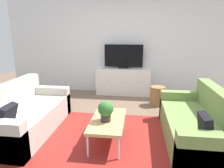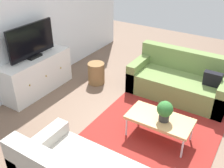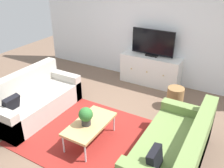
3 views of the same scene
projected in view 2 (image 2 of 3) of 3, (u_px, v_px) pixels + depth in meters
ground_plane at (141, 133)px, 4.06m from camera, size 10.00×10.00×0.00m
wall_back at (15, 23)px, 4.55m from camera, size 6.40×0.12×2.70m
area_rug at (150, 136)px, 3.98m from camera, size 2.50×1.90×0.01m
couch_right_side at (181, 81)px, 4.92m from camera, size 0.86×1.81×0.82m
coffee_table at (160, 120)px, 3.79m from camera, size 0.50×0.95×0.38m
potted_plant at (165, 110)px, 3.64m from camera, size 0.23×0.23×0.31m
tv_console at (38, 75)px, 4.98m from camera, size 1.44×0.47×0.72m
flat_screen_tv at (31, 41)px, 4.65m from camera, size 1.02×0.16×0.63m
wicker_basket at (96, 73)px, 5.33m from camera, size 0.34×0.34×0.44m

